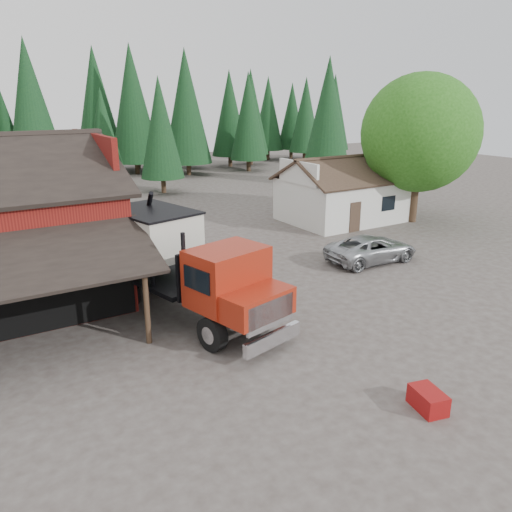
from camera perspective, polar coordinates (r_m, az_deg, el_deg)
ground at (r=19.64m, az=5.79°, el=-8.26°), size 120.00×120.00×0.00m
farmhouse at (r=36.63m, az=9.87°, el=6.62°), size 8.60×6.42×4.65m
deciduous_tree at (r=36.81m, az=18.24°, el=12.74°), size 8.00×8.00×10.20m
conifer_backdrop at (r=57.62m, az=-20.54°, el=8.09°), size 76.00×16.00×16.00m
near_pine_b at (r=47.13m, az=-10.88°, el=14.19°), size 3.96×3.96×10.40m
near_pine_c at (r=51.74m, az=8.20°, el=15.73°), size 4.84×4.84×12.40m
near_pine_d at (r=48.43m, az=-24.26°, el=14.87°), size 5.28×5.28×13.40m
feed_truck at (r=20.43m, az=-8.82°, el=-0.64°), size 5.13×10.83×4.73m
silver_car at (r=27.72m, az=13.06°, el=0.82°), size 5.30×2.61×1.45m
equip_box at (r=15.66m, az=19.06°, el=-15.29°), size 0.94×1.23×0.60m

